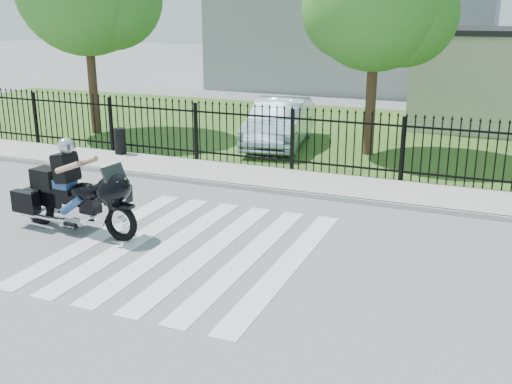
% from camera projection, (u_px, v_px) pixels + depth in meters
% --- Properties ---
extents(ground, '(120.00, 120.00, 0.00)m').
position_uv_depth(ground, '(189.00, 249.00, 11.51)').
color(ground, slate).
rests_on(ground, ground).
extents(crosswalk, '(5.00, 5.50, 0.01)m').
position_uv_depth(crosswalk, '(189.00, 249.00, 11.51)').
color(crosswalk, silver).
rests_on(crosswalk, ground).
extents(sidewalk, '(40.00, 2.00, 0.12)m').
position_uv_depth(sidewalk, '(279.00, 180.00, 15.91)').
color(sidewalk, '#ADAAA3').
rests_on(sidewalk, ground).
extents(curb, '(40.00, 0.12, 0.12)m').
position_uv_depth(curb, '(266.00, 190.00, 15.03)').
color(curb, '#ADAAA3').
rests_on(curb, ground).
extents(grass_strip, '(40.00, 12.00, 0.02)m').
position_uv_depth(grass_strip, '(345.00, 133.00, 22.11)').
color(grass_strip, '#31541C').
rests_on(grass_strip, ground).
extents(iron_fence, '(26.00, 0.04, 1.80)m').
position_uv_depth(iron_fence, '(292.00, 141.00, 16.55)').
color(iron_fence, black).
rests_on(iron_fence, ground).
extents(tree_mid, '(4.20, 4.20, 6.78)m').
position_uv_depth(tree_mid, '(376.00, 0.00, 17.54)').
color(tree_mid, '#382316').
rests_on(tree_mid, ground).
extents(motorcycle_rider, '(3.03, 1.08, 2.00)m').
position_uv_depth(motorcycle_rider, '(73.00, 193.00, 12.23)').
color(motorcycle_rider, black).
rests_on(motorcycle_rider, ground).
extents(parked_car, '(2.34, 4.90, 1.55)m').
position_uv_depth(parked_car, '(280.00, 122.00, 19.87)').
color(parked_car, '#9EB7C7').
rests_on(parked_car, grass_strip).
extents(litter_bin, '(0.47, 0.47, 0.80)m').
position_uv_depth(litter_bin, '(120.00, 141.00, 18.40)').
color(litter_bin, black).
rests_on(litter_bin, sidewalk).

